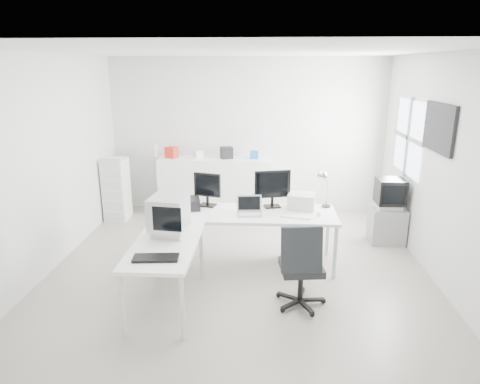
# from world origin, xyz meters

# --- Properties ---
(floor) EXTENTS (5.00, 5.00, 0.01)m
(floor) POSITION_xyz_m (0.00, 0.00, 0.00)
(floor) COLOR #B3B1A1
(floor) RESTS_ON ground
(ceiling) EXTENTS (5.00, 5.00, 0.01)m
(ceiling) POSITION_xyz_m (0.00, 0.00, 2.80)
(ceiling) COLOR white
(ceiling) RESTS_ON back_wall
(back_wall) EXTENTS (5.00, 0.02, 2.80)m
(back_wall) POSITION_xyz_m (0.00, 2.50, 1.40)
(back_wall) COLOR silver
(back_wall) RESTS_ON floor
(left_wall) EXTENTS (0.02, 5.00, 2.80)m
(left_wall) POSITION_xyz_m (-2.50, 0.00, 1.40)
(left_wall) COLOR silver
(left_wall) RESTS_ON floor
(right_wall) EXTENTS (0.02, 5.00, 2.80)m
(right_wall) POSITION_xyz_m (2.50, 0.00, 1.40)
(right_wall) COLOR silver
(right_wall) RESTS_ON floor
(window) EXTENTS (0.02, 1.20, 1.10)m
(window) POSITION_xyz_m (2.48, 1.20, 1.60)
(window) COLOR white
(window) RESTS_ON right_wall
(wall_picture) EXTENTS (0.04, 0.90, 0.60)m
(wall_picture) POSITION_xyz_m (2.47, 0.10, 1.90)
(wall_picture) COLOR black
(wall_picture) RESTS_ON right_wall
(main_desk) EXTENTS (2.40, 0.80, 0.75)m
(main_desk) POSITION_xyz_m (0.09, 0.09, 0.38)
(main_desk) COLOR white
(main_desk) RESTS_ON floor
(side_desk) EXTENTS (0.70, 1.40, 0.75)m
(side_desk) POSITION_xyz_m (-0.76, -1.01, 0.38)
(side_desk) COLOR white
(side_desk) RESTS_ON floor
(drawer_pedestal) EXTENTS (0.40, 0.50, 0.60)m
(drawer_pedestal) POSITION_xyz_m (0.79, 0.14, 0.30)
(drawer_pedestal) COLOR white
(drawer_pedestal) RESTS_ON floor
(inkjet_printer) EXTENTS (0.48, 0.41, 0.15)m
(inkjet_printer) POSITION_xyz_m (-0.76, 0.19, 0.82)
(inkjet_printer) COLOR black
(inkjet_printer) RESTS_ON main_desk
(lcd_monitor_small) EXTENTS (0.43, 0.31, 0.48)m
(lcd_monitor_small) POSITION_xyz_m (-0.46, 0.34, 0.99)
(lcd_monitor_small) COLOR black
(lcd_monitor_small) RESTS_ON main_desk
(lcd_monitor_large) EXTENTS (0.53, 0.31, 0.52)m
(lcd_monitor_large) POSITION_xyz_m (0.44, 0.34, 1.01)
(lcd_monitor_large) COLOR black
(lcd_monitor_large) RESTS_ON main_desk
(laptop) EXTENTS (0.32, 0.33, 0.20)m
(laptop) POSITION_xyz_m (0.14, -0.01, 0.85)
(laptop) COLOR #B7B7BA
(laptop) RESTS_ON main_desk
(white_keyboard) EXTENTS (0.42, 0.21, 0.02)m
(white_keyboard) POSITION_xyz_m (0.74, -0.06, 0.76)
(white_keyboard) COLOR white
(white_keyboard) RESTS_ON main_desk
(white_mouse) EXTENTS (0.06, 0.06, 0.06)m
(white_mouse) POSITION_xyz_m (1.04, -0.01, 0.78)
(white_mouse) COLOR white
(white_mouse) RESTS_ON main_desk
(laser_printer) EXTENTS (0.41, 0.37, 0.21)m
(laser_printer) POSITION_xyz_m (0.84, 0.31, 0.85)
(laser_printer) COLOR silver
(laser_printer) RESTS_ON main_desk
(desk_lamp) EXTENTS (0.16, 0.16, 0.42)m
(desk_lamp) POSITION_xyz_m (1.19, 0.39, 0.96)
(desk_lamp) COLOR silver
(desk_lamp) RESTS_ON main_desk
(crt_monitor) EXTENTS (0.41, 0.41, 0.42)m
(crt_monitor) POSITION_xyz_m (-0.76, -0.76, 0.96)
(crt_monitor) COLOR #B7B7BA
(crt_monitor) RESTS_ON side_desk
(black_keyboard) EXTENTS (0.47, 0.22, 0.03)m
(black_keyboard) POSITION_xyz_m (-0.76, -1.41, 0.77)
(black_keyboard) COLOR black
(black_keyboard) RESTS_ON side_desk
(office_chair) EXTENTS (0.66, 0.66, 1.03)m
(office_chair) POSITION_xyz_m (0.75, -0.93, 0.52)
(office_chair) COLOR #26282B
(office_chair) RESTS_ON floor
(tv_cabinet) EXTENTS (0.51, 0.42, 0.55)m
(tv_cabinet) POSITION_xyz_m (2.22, 0.97, 0.28)
(tv_cabinet) COLOR gray
(tv_cabinet) RESTS_ON floor
(crt_tv) EXTENTS (0.50, 0.48, 0.45)m
(crt_tv) POSITION_xyz_m (2.22, 0.97, 0.78)
(crt_tv) COLOR black
(crt_tv) RESTS_ON tv_cabinet
(sideboard) EXTENTS (2.06, 0.52, 1.03)m
(sideboard) POSITION_xyz_m (-0.56, 2.24, 0.52)
(sideboard) COLOR white
(sideboard) RESTS_ON floor
(clutter_box_a) EXTENTS (0.25, 0.24, 0.20)m
(clutter_box_a) POSITION_xyz_m (-1.36, 2.24, 1.13)
(clutter_box_a) COLOR red
(clutter_box_a) RESTS_ON sideboard
(clutter_box_b) EXTENTS (0.17, 0.16, 0.13)m
(clutter_box_b) POSITION_xyz_m (-0.86, 2.24, 1.10)
(clutter_box_b) COLOR white
(clutter_box_b) RESTS_ON sideboard
(clutter_box_c) EXTENTS (0.25, 0.24, 0.20)m
(clutter_box_c) POSITION_xyz_m (-0.36, 2.24, 1.13)
(clutter_box_c) COLOR black
(clutter_box_c) RESTS_ON sideboard
(clutter_box_d) EXTENTS (0.15, 0.13, 0.14)m
(clutter_box_d) POSITION_xyz_m (0.14, 2.24, 1.10)
(clutter_box_d) COLOR #1757A2
(clutter_box_d) RESTS_ON sideboard
(clutter_bottle) EXTENTS (0.07, 0.07, 0.22)m
(clutter_bottle) POSITION_xyz_m (-1.66, 2.28, 1.14)
(clutter_bottle) COLOR white
(clutter_bottle) RESTS_ON sideboard
(filing_cabinet) EXTENTS (0.38, 0.45, 1.09)m
(filing_cabinet) POSITION_xyz_m (-2.28, 1.80, 0.54)
(filing_cabinet) COLOR white
(filing_cabinet) RESTS_ON floor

